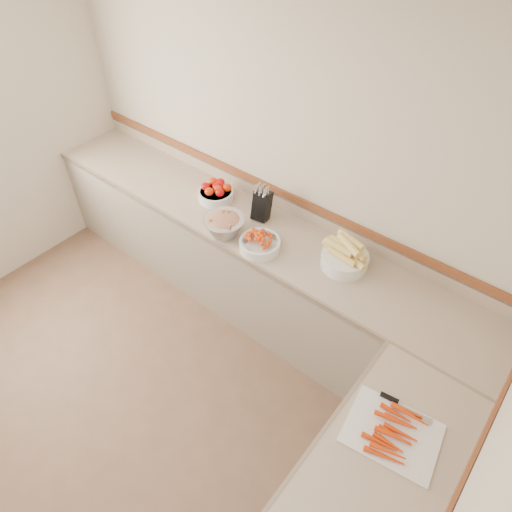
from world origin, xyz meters
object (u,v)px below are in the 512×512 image
Objects in this scene: knife_block at (262,205)px; tomato_bowl at (216,192)px; rhubarb_bowl at (224,225)px; corn_bowl at (345,256)px; cherry_tomato_bowl at (260,243)px; cutting_board at (393,431)px.

knife_block is 1.04× the size of tomato_bowl.
knife_block is 0.98× the size of rhubarb_bowl.
corn_bowl is at bearing -4.11° from knife_block.
cherry_tomato_bowl is 0.31m from rhubarb_bowl.
cutting_board is (0.82, -0.89, -0.07)m from corn_bowl.
tomato_bowl is 0.80× the size of corn_bowl.
cherry_tomato_bowl is 1.53m from cutting_board.
knife_block reaches higher than corn_bowl.
knife_block is at bearing 5.49° from tomato_bowl.
rhubarb_bowl is at bearing 160.04° from cutting_board.
corn_bowl is at bearing 22.91° from cherry_tomato_bowl.
tomato_bowl is 0.45m from rhubarb_bowl.
cherry_tomato_bowl is at bearing -157.09° from corn_bowl.
knife_block is at bearing 149.42° from cutting_board.
rhubarb_bowl is at bearing -39.58° from tomato_bowl.
cherry_tomato_bowl is 0.96× the size of rhubarb_bowl.
knife_block is 0.34m from rhubarb_bowl.
cutting_board is at bearing -25.20° from cherry_tomato_bowl.
cutting_board is at bearing -23.86° from tomato_bowl.
cherry_tomato_bowl is (0.21, -0.29, -0.07)m from knife_block.
corn_bowl is (0.56, 0.24, 0.03)m from cherry_tomato_bowl.
knife_block is 0.83× the size of corn_bowl.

